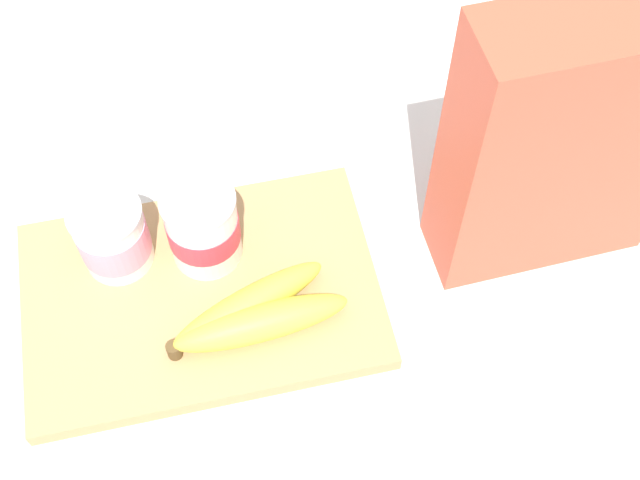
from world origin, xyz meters
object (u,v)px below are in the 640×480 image
(yogurt_cup_back, at_px, (203,227))
(cereal_box, at_px, (564,146))
(cutting_board, at_px, (201,295))
(banana_bunch, at_px, (255,315))
(yogurt_cup_front, at_px, (112,236))

(yogurt_cup_back, bearing_deg, cereal_box, -7.55)
(cutting_board, bearing_deg, banana_bunch, -44.81)
(cutting_board, relative_size, banana_bunch, 1.96)
(cereal_box, relative_size, banana_bunch, 1.72)
(cutting_board, height_order, yogurt_cup_back, yogurt_cup_back)
(cereal_box, xyz_separation_m, banana_bunch, (-0.29, -0.05, -0.11))
(cereal_box, distance_m, yogurt_cup_front, 0.42)
(yogurt_cup_back, height_order, banana_bunch, yogurt_cup_back)
(yogurt_cup_front, height_order, yogurt_cup_back, yogurt_cup_back)
(cereal_box, bearing_deg, yogurt_cup_back, 170.64)
(banana_bunch, bearing_deg, cereal_box, 8.82)
(yogurt_cup_front, distance_m, banana_bunch, 0.16)
(yogurt_cup_back, bearing_deg, banana_bunch, -69.80)
(yogurt_cup_front, bearing_deg, cutting_board, -37.25)
(yogurt_cup_front, xyz_separation_m, yogurt_cup_back, (0.09, -0.01, 0.01))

